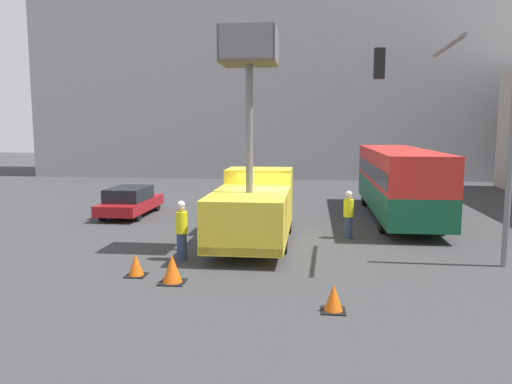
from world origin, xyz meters
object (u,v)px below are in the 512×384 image
Objects in this scene: traffic_cone_far_side at (136,266)px; parked_car_curbside at (130,201)px; city_bus at (398,178)px; utility_truck at (253,204)px; road_worker_directing at (348,215)px; traffic_light_pole at (466,113)px; traffic_cone_near_truck at (172,270)px; traffic_cone_mid_road at (333,299)px; road_worker_near_truck at (182,230)px.

traffic_cone_far_side is 0.14× the size of parked_car_curbside.
city_bus reaches higher than traffic_cone_far_side.
utility_truck is 8.40m from parked_car_curbside.
traffic_cone_far_side is at bearing -68.60° from parked_car_curbside.
road_worker_directing is at bearing 41.37° from traffic_cone_far_side.
traffic_light_pole is at bearing -28.49° from parked_car_curbside.
traffic_cone_far_side is (-6.36, -5.60, -0.62)m from road_worker_directing.
traffic_cone_near_truck is 4.59m from traffic_cone_mid_road.
traffic_cone_far_side is at bearing 158.50° from traffic_cone_mid_road.
traffic_cone_mid_road is at bearing -51.58° from parked_car_curbside.
city_bus is at bearing 93.80° from traffic_light_pole.
utility_truck is at bearing 55.77° from traffic_cone_far_side.
traffic_cone_near_truck is 1.22× the size of traffic_cone_far_side.
utility_truck is 1.62× the size of parked_car_curbside.
parked_car_curbside is at bearing 116.28° from traffic_cone_near_truck.
traffic_light_pole is at bearing -175.99° from city_bus.
city_bus is at bearing 45.24° from utility_truck.
traffic_light_pole is at bearing -101.02° from road_worker_directing.
road_worker_directing is at bearing 21.47° from utility_truck.
traffic_cone_mid_road is (2.62, -6.39, -1.17)m from utility_truck.
traffic_light_pole is 7.37m from traffic_cone_mid_road.
city_bus is 1.66× the size of traffic_light_pole.
traffic_light_pole is 9.72m from traffic_cone_near_truck.
parked_car_curbside reaches higher than traffic_cone_mid_road.
road_worker_near_truck is 8.85m from parked_car_curbside.
city_bus is 5.96× the size of road_worker_near_truck.
traffic_cone_near_truck is at bearing 36.82° from road_worker_near_truck.
traffic_light_pole is 9.39m from road_worker_near_truck.
road_worker_directing is at bearing 152.84° from road_worker_near_truck.
utility_truck is at bearing 112.25° from traffic_cone_mid_road.
traffic_light_pole is at bearing 47.88° from traffic_cone_mid_road.
traffic_light_pole reaches higher than city_bus.
utility_truck is at bearing 168.40° from road_worker_near_truck.
traffic_cone_mid_road is at bearing -132.12° from traffic_light_pole.
traffic_cone_far_side is at bearing -166.62° from traffic_light_pole.
road_worker_near_truck is (-2.01, -2.40, -0.50)m from utility_truck.
city_bus is at bearing 164.88° from road_worker_near_truck.
traffic_cone_near_truck is 1.32m from traffic_cone_far_side.
city_bus is 14.53× the size of traffic_cone_near_truck.
traffic_cone_mid_road is at bearing -67.75° from utility_truck.
utility_truck is 7.01m from traffic_cone_mid_road.
road_worker_near_truck is at bearing 139.25° from traffic_cone_mid_road.
traffic_light_pole is at bearing 121.22° from road_worker_near_truck.
road_worker_directing is 8.01m from traffic_cone_near_truck.
traffic_cone_mid_road is at bearing 77.61° from road_worker_near_truck.
city_bus reaches higher than traffic_cone_mid_road.
road_worker_near_truck reaches higher than road_worker_directing.
city_bus is (6.07, 6.13, 0.40)m from utility_truck.
traffic_light_pole is at bearing -16.62° from utility_truck.
parked_car_curbside is (-6.56, 5.18, -0.76)m from utility_truck.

